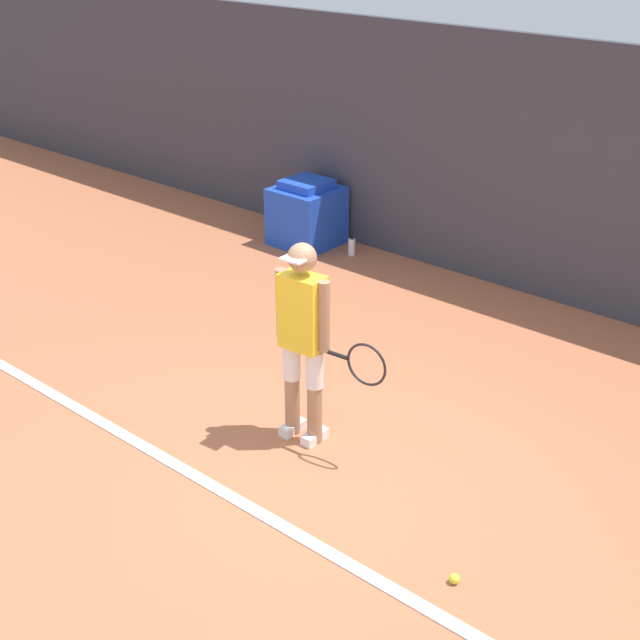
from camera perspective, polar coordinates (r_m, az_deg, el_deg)
The scene contains 7 objects.
ground_plane at distance 6.73m, azimuth -0.32°, elevation -10.05°, with size 24.00×24.00×0.00m, color #B76642.
back_wall at distance 9.30m, azimuth 16.54°, elevation 8.55°, with size 24.00×0.10×2.68m.
court_baseline at distance 6.39m, azimuth -3.79°, elevation -12.29°, with size 21.60×0.10×0.01m.
tennis_player at distance 6.72m, azimuth -1.01°, elevation -0.95°, with size 0.99×0.30×1.65m.
tennis_ball at distance 5.90m, azimuth 8.59°, elevation -16.06°, with size 0.07×0.07×0.07m.
covered_chair at distance 10.90m, azimuth -0.85°, elevation 6.80°, with size 0.73×0.74×0.81m.
water_bottle at distance 10.64m, azimuth 2.04°, elevation 4.72°, with size 0.08×0.08×0.23m.
Camera 1 is at (3.58, -4.10, 3.95)m, focal length 50.00 mm.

